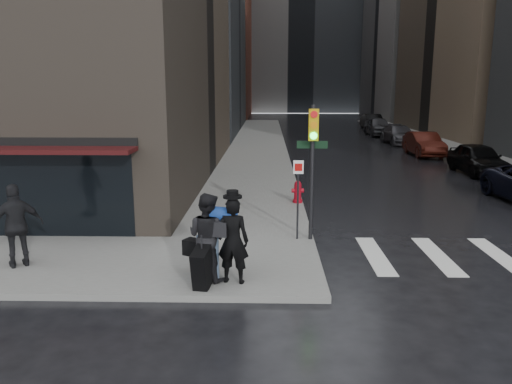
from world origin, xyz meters
TOP-DOWN VIEW (x-y plane):
  - ground at (0.00, 0.00)m, footprint 140.00×140.00m
  - sidewalk_left at (0.00, 27.00)m, footprint 4.00×50.00m
  - sidewalk_right at (13.50, 27.00)m, footprint 3.00×50.00m
  - bldg_left_far at (-13.00, 62.00)m, footprint 22.00×20.00m
  - bldg_right_far at (26.00, 58.00)m, footprint 22.00×20.00m
  - bldg_distant at (6.00, 78.00)m, footprint 40.00×12.00m
  - man_overcoat at (-0.15, -1.33)m, footprint 1.21×1.00m
  - man_jeans at (-0.59, -1.05)m, footprint 1.29×1.19m
  - man_greycoat at (-5.09, -0.40)m, footprint 1.23×1.03m
  - traffic_light at (1.87, 1.82)m, footprint 0.91×0.42m
  - fire_hydrant at (1.80, 6.33)m, footprint 0.45×0.35m
  - parked_car_1 at (11.17, 13.45)m, footprint 1.84×4.50m
  - parked_car_2 at (10.53, 20.16)m, footprint 1.59×4.52m
  - parked_car_3 at (10.69, 26.87)m, footprint 2.20×4.92m
  - parked_car_4 at (10.54, 33.58)m, footprint 1.97×4.80m
  - parked_car_5 at (11.43, 40.29)m, footprint 1.88×4.73m

SIDE VIEW (x-z plane):
  - ground at x=0.00m, z-range 0.00..0.00m
  - sidewalk_left at x=0.00m, z-range 0.00..0.15m
  - sidewalk_right at x=13.50m, z-range 0.00..0.15m
  - fire_hydrant at x=1.80m, z-range 0.11..0.91m
  - parked_car_3 at x=10.69m, z-range 0.00..1.40m
  - parked_car_2 at x=10.53m, z-range 0.00..1.49m
  - parked_car_1 at x=11.17m, z-range 0.00..1.53m
  - parked_car_5 at x=11.43m, z-range 0.00..1.53m
  - parked_car_4 at x=10.54m, z-range 0.00..1.63m
  - man_overcoat at x=-0.15m, z-range -0.02..2.04m
  - man_jeans at x=-0.59m, z-range 0.15..2.07m
  - man_greycoat at x=-5.09m, z-range 0.15..2.11m
  - traffic_light at x=1.87m, z-range 0.68..4.34m
  - bldg_right_far at x=26.00m, z-range 0.00..25.00m
  - bldg_left_far at x=-13.00m, z-range 0.00..26.00m
  - bldg_distant at x=6.00m, z-range 0.00..32.00m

